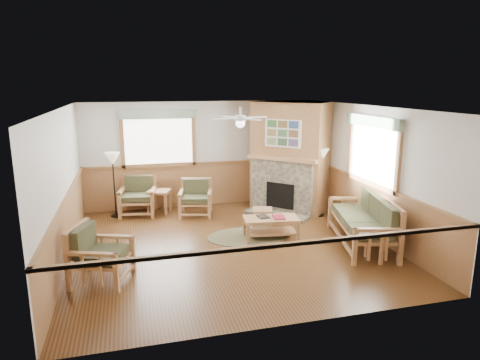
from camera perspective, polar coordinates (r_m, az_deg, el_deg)
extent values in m
cube|color=#513016|center=(8.60, -1.40, -8.69)|extent=(6.00, 6.00, 0.01)
cube|color=white|center=(8.01, -1.51, 9.63)|extent=(6.00, 6.00, 0.01)
cube|color=silver|center=(11.09, -5.05, 3.43)|extent=(6.00, 0.02, 2.70)
cube|color=silver|center=(5.43, 5.92, -6.53)|extent=(6.00, 0.02, 2.70)
cube|color=silver|center=(8.07, -22.66, -1.04)|extent=(0.02, 6.00, 2.70)
cube|color=silver|center=(9.34, 16.76, 1.18)|extent=(0.02, 6.00, 2.70)
cylinder|color=brown|center=(9.06, 1.27, -7.47)|extent=(2.33, 2.33, 0.01)
cube|color=maroon|center=(8.83, 5.20, -4.86)|extent=(0.26, 0.33, 0.03)
cube|color=black|center=(8.84, 3.10, -4.83)|extent=(0.23, 0.29, 0.03)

